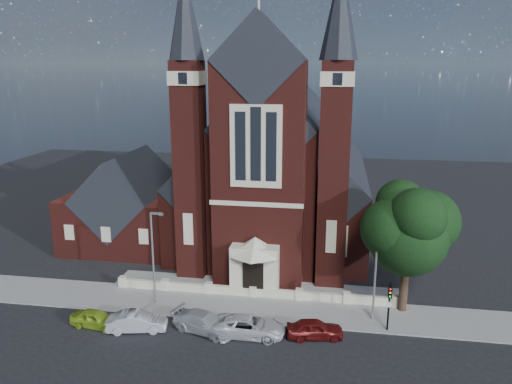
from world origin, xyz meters
TOP-DOWN VIEW (x-y plane):
  - ground at (0.00, 15.00)m, footprint 120.00×120.00m
  - pavement_strip at (0.00, 4.50)m, footprint 60.00×5.00m
  - forecourt_paving at (0.00, 8.50)m, footprint 26.00×3.00m
  - forecourt_wall at (0.00, 6.50)m, footprint 24.00×0.40m
  - church at (-0.00, 22.94)m, footprint 20.01×34.90m
  - parish_hall at (-16.00, 18.00)m, footprint 12.00×12.20m
  - street_tree at (12.60, 5.71)m, footprint 6.40×6.60m
  - street_lamp_left at (-7.91, 4.00)m, footprint 1.16×0.22m
  - street_lamp_right at (10.09, 4.00)m, footprint 1.16×0.22m
  - traffic_signal at (11.00, 2.43)m, footprint 0.28×0.42m
  - car_lime_van at (-11.16, -0.42)m, footprint 4.10×2.03m
  - car_silver_a at (-7.78, -0.46)m, footprint 4.73×2.52m
  - car_silver_b at (-2.69, 0.20)m, footprint 5.54×3.69m
  - car_white_suv at (0.73, 0.23)m, footprint 5.45×2.55m
  - car_dark_red at (5.60, 0.68)m, footprint 4.45×2.43m

SIDE VIEW (x-z plane):
  - ground at x=0.00m, z-range 0.00..0.00m
  - pavement_strip at x=0.00m, z-range -0.06..0.06m
  - forecourt_paving at x=0.00m, z-range -0.07..0.07m
  - forecourt_wall at x=0.00m, z-range -0.45..0.45m
  - car_lime_van at x=-11.16m, z-range 0.00..1.34m
  - car_dark_red at x=5.60m, z-range 0.00..1.44m
  - car_silver_a at x=-7.78m, z-range 0.00..1.48m
  - car_silver_b at x=-2.69m, z-range 0.00..1.49m
  - car_white_suv at x=0.73m, z-range 0.00..1.51m
  - traffic_signal at x=11.00m, z-range 0.58..4.58m
  - parish_hall at x=-16.00m, z-range -1.11..9.13m
  - street_lamp_left at x=-7.91m, z-range 0.55..8.64m
  - street_lamp_right at x=10.09m, z-range 0.55..8.64m
  - street_tree at x=12.60m, z-range 1.61..12.31m
  - church at x=0.00m, z-range -6.41..22.79m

